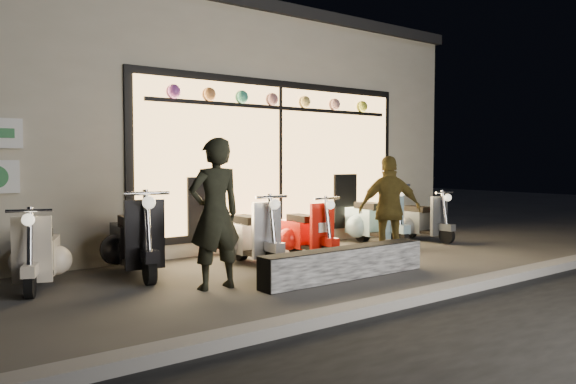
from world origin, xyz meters
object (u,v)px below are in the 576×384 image
(scooter_silver, at_px, (248,236))
(scooter_red, at_px, (303,233))
(man, at_px, (215,214))
(graffiti_barrier, at_px, (345,263))
(woman, at_px, (390,209))

(scooter_silver, height_order, scooter_red, scooter_silver)
(scooter_silver, relative_size, man, 0.78)
(scooter_silver, bearing_deg, scooter_red, 1.41)
(scooter_silver, height_order, man, man)
(scooter_silver, bearing_deg, graffiti_barrier, -74.38)
(scooter_silver, xyz_separation_m, woman, (1.67, -1.24, 0.39))
(woman, bearing_deg, scooter_red, -29.70)
(scooter_silver, relative_size, scooter_red, 1.07)
(scooter_red, bearing_deg, graffiti_barrier, -108.12)
(man, height_order, woman, man)
(woman, bearing_deg, man, 30.43)
(scooter_silver, distance_m, scooter_red, 1.02)
(graffiti_barrier, bearing_deg, scooter_red, 68.76)
(scooter_red, relative_size, woman, 0.82)
(scooter_silver, distance_m, man, 1.76)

